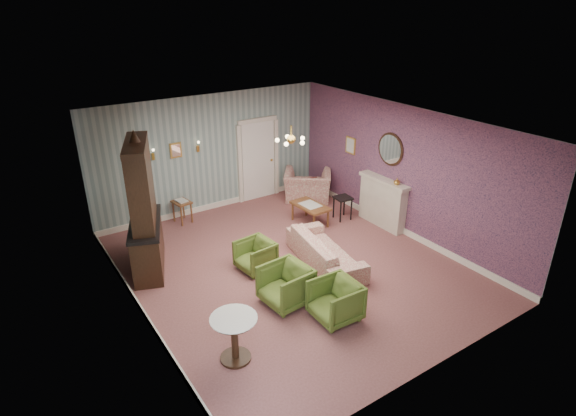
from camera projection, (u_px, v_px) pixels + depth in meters
floor at (291, 267)px, 9.53m from camera, size 7.00×7.00×0.00m
ceiling at (291, 126)px, 8.34m from camera, size 7.00×7.00×0.00m
wall_back at (211, 154)px, 11.59m from camera, size 6.00×0.00×6.00m
wall_front at (438, 288)px, 6.28m from camera, size 6.00×0.00×6.00m
wall_left at (133, 243)px, 7.42m from camera, size 0.00×7.00×7.00m
wall_right at (403, 171)px, 10.45m from camera, size 0.00×7.00×7.00m
wall_right_floral at (403, 171)px, 10.44m from camera, size 0.00×7.00×7.00m
door at (258, 159)px, 12.37m from camera, size 1.12×0.12×2.16m
olive_chair_a at (335, 299)px, 7.87m from camera, size 0.72×0.76×0.76m
olive_chair_b at (286, 284)px, 8.25m from camera, size 0.79×0.83×0.80m
olive_chair_c at (255, 254)px, 9.31m from camera, size 0.68×0.72×0.68m
sofa_chintz at (325, 246)px, 9.47m from camera, size 0.97×2.17×0.82m
wingback_chair at (308, 181)px, 12.47m from camera, size 1.43×1.35×1.05m
dresser at (142, 204)px, 8.94m from camera, size 1.12×1.76×2.77m
fireplace at (382, 202)px, 11.04m from camera, size 0.30×1.40×1.16m
mantel_vase at (397, 181)px, 10.46m from camera, size 0.15×0.15×0.15m
oval_mirror at (390, 149)px, 10.57m from camera, size 0.04×0.76×0.84m
framed_print at (351, 145)px, 11.70m from camera, size 0.04×0.34×0.42m
coffee_table at (310, 214)px, 11.24m from camera, size 0.58×0.98×0.49m
side_table_black at (342, 208)px, 11.45m from camera, size 0.42×0.42×0.58m
pedestal_table at (235, 338)px, 6.96m from camera, size 0.75×0.75×0.76m
nesting_table at (182, 211)px, 11.29m from camera, size 0.42×0.50×0.59m
gilt_mirror_back at (176, 150)px, 11.00m from camera, size 0.28×0.06×0.36m
sconce_left at (153, 155)px, 10.70m from camera, size 0.16×0.12×0.30m
sconce_right at (198, 147)px, 11.26m from camera, size 0.16×0.12×0.30m
chandelier at (291, 140)px, 8.45m from camera, size 0.56×0.56×0.36m
burgundy_cushion at (309, 185)px, 12.34m from camera, size 0.41×0.28×0.39m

